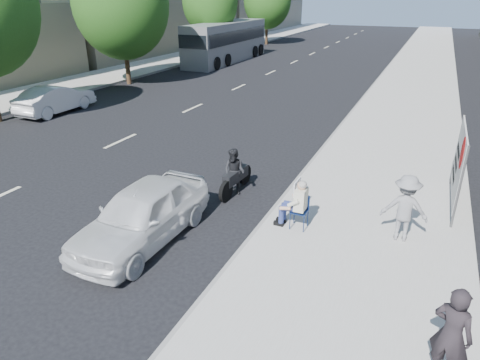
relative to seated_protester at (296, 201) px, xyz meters
The scene contains 14 objects.
ground 4.62m from the seated_protester, 120.28° to the right, with size 160.00×160.00×0.00m, color black.
near_sidewalk 16.19m from the seated_protester, 83.93° to the left, with size 5.00×120.00×0.15m, color #A4A299.
far_sidewalk 24.93m from the seated_protester, 139.82° to the left, with size 4.50×120.00×0.15m, color #A4A299.
tree_far_c 21.71m from the seated_protester, 138.63° to the left, with size 6.00×6.00×8.47m.
tree_far_d 30.85m from the seated_protester, 121.51° to the left, with size 4.80×4.80×7.65m.
tree_far_e 43.33m from the seated_protester, 111.75° to the left, with size 5.40×5.40×7.89m.
seated_protester is the anchor object (origin of this frame).
jogger 2.58m from the seated_protester, 10.41° to the left, with size 1.08×0.62×1.67m, color gray.
pedestrian_woman 5.01m from the seated_protester, 45.49° to the right, with size 0.61×0.40×1.67m, color black.
protest_banner 4.80m from the seated_protester, 39.98° to the left, with size 0.08×3.06×2.20m.
white_sedan_near 3.81m from the seated_protester, 149.73° to the right, with size 1.71×4.25×1.45m, color white.
white_sedan_mid 16.04m from the seated_protester, 156.19° to the left, with size 1.47×4.22×1.39m, color silver.
motorcycle 2.79m from the seated_protester, 148.33° to the left, with size 0.73×2.05×1.42m.
bus 29.82m from the seated_protester, 118.96° to the left, with size 2.75×12.06×3.30m.
Camera 1 is at (4.91, -5.42, 5.67)m, focal length 32.00 mm.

